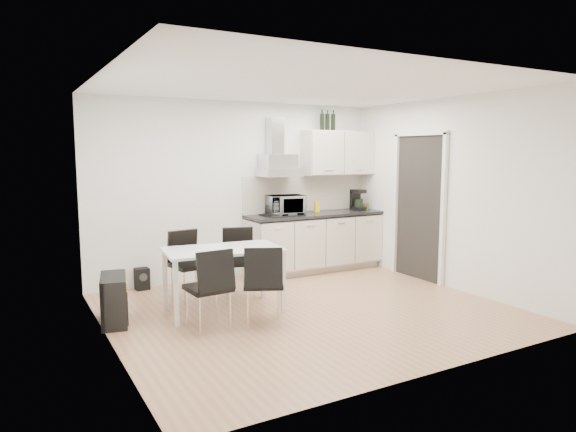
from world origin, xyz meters
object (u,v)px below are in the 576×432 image
dining_table (223,256)px  chair_near_left (208,289)px  chair_far_left (190,266)px  floor_speaker (142,279)px  chair_far_right (239,263)px  guitar_amp (114,299)px  chair_near_right (263,285)px  kitchenette (316,218)px

dining_table → chair_near_left: bearing=-120.2°
dining_table → chair_far_left: bearing=114.3°
chair_far_left → floor_speaker: bearing=-72.1°
chair_far_right → floor_speaker: size_ratio=2.96×
dining_table → chair_far_right: 0.69m
dining_table → floor_speaker: 1.63m
chair_near_left → guitar_amp: size_ratio=1.31×
chair_near_right → guitar_amp: bearing=175.1°
chair_far_left → guitar_amp: 1.11m
chair_far_left → chair_near_left: same height
chair_far_right → floor_speaker: bearing=-24.0°
floor_speaker → chair_near_left: bearing=-87.5°
chair_near_left → chair_far_right: bearing=47.4°
chair_far_right → chair_near_left: size_ratio=1.00×
chair_near_left → floor_speaker: size_ratio=2.96×
dining_table → guitar_amp: (-1.21, 0.18, -0.40)m
kitchenette → chair_near_left: bearing=-144.1°
chair_far_left → chair_near_right: size_ratio=1.00×
dining_table → chair_near_left: 0.69m
chair_near_right → floor_speaker: bearing=136.8°
chair_near_right → kitchenette: bearing=70.7°
chair_near_left → chair_near_right: (0.59, -0.12, 0.00)m
chair_far_right → guitar_amp: size_ratio=1.31×
chair_far_left → chair_near_right: 1.32m
chair_near_left → kitchenette: bearing=31.8°
chair_near_left → guitar_amp: chair_near_left is taller
dining_table → guitar_amp: bearing=177.8°
kitchenette → chair_near_right: bearing=-134.6°
chair_near_left → chair_far_left: bearing=76.7°
chair_far_left → floor_speaker: chair_far_left is taller
chair_near_left → guitar_amp: 1.10m
kitchenette → guitar_amp: kitchenette is taller
dining_table → chair_near_right: chair_near_right is taller
chair_far_right → chair_near_right: size_ratio=1.00×
chair_far_right → guitar_amp: 1.68m
kitchenette → guitar_amp: (-3.29, -1.08, -0.57)m
chair_near_right → chair_near_left: bearing=-166.4°
chair_near_left → guitar_amp: (-0.83, 0.70, -0.17)m
kitchenette → chair_near_right: size_ratio=2.86×
floor_speaker → guitar_amp: bearing=-119.9°
chair_far_right → chair_near_left: same height
kitchenette → guitar_amp: size_ratio=3.74×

